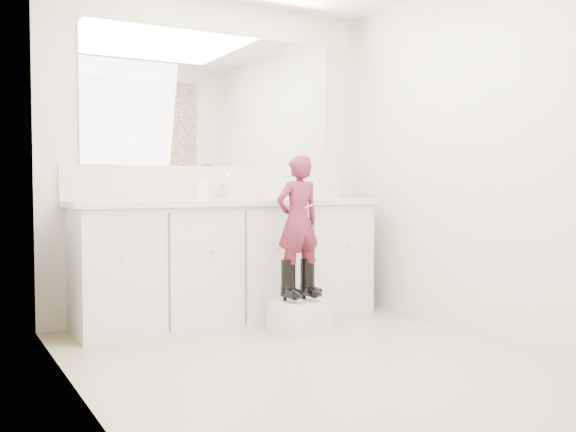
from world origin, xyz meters
TOP-DOWN VIEW (x-y plane):
  - floor at (0.00, 0.00)m, footprint 3.00×3.00m
  - wall_back at (0.00, 1.50)m, footprint 2.60×0.00m
  - wall_front at (0.00, -1.50)m, footprint 2.60×0.00m
  - wall_left at (-1.30, 0.00)m, footprint 0.00×3.00m
  - wall_right at (1.30, 0.00)m, footprint 0.00×3.00m
  - vanity_cabinet at (0.00, 1.23)m, footprint 2.20×0.55m
  - countertop at (0.00, 1.21)m, footprint 2.28×0.58m
  - backsplash at (0.00, 1.49)m, footprint 2.28×0.03m
  - mirror at (0.00, 1.49)m, footprint 2.00×0.02m
  - faucet at (0.00, 1.38)m, footprint 0.08×0.08m
  - cup at (0.37, 1.30)m, footprint 0.12×0.12m
  - soap_bottle at (-0.22, 1.21)m, footprint 0.09×0.10m
  - step_stool at (0.26, 0.65)m, footprint 0.35×0.29m
  - boot_left at (0.18, 0.67)m, footprint 0.11×0.19m
  - boot_right at (0.33, 0.67)m, footprint 0.11×0.19m
  - toddler at (0.26, 0.67)m, footprint 0.33×0.22m
  - toothbrush at (0.33, 0.59)m, footprint 0.14×0.02m

SIDE VIEW (x-z plane):
  - floor at x=0.00m, z-range 0.00..0.00m
  - step_stool at x=0.26m, z-range 0.00..0.22m
  - boot_left at x=0.18m, z-range 0.22..0.50m
  - boot_right at x=0.33m, z-range 0.22..0.50m
  - vanity_cabinet at x=0.00m, z-range 0.00..0.85m
  - toddler at x=0.26m, z-range 0.32..1.20m
  - toothbrush at x=0.33m, z-range 0.84..0.90m
  - countertop at x=0.00m, z-range 0.85..0.89m
  - cup at x=0.37m, z-range 0.89..0.99m
  - faucet at x=0.00m, z-range 0.89..0.99m
  - soap_bottle at x=-0.22m, z-range 0.89..1.07m
  - backsplash at x=0.00m, z-range 0.89..1.14m
  - wall_back at x=0.00m, z-range -0.10..2.50m
  - wall_front at x=0.00m, z-range -0.10..2.50m
  - wall_left at x=-1.30m, z-range -0.30..2.70m
  - wall_right at x=1.30m, z-range -0.30..2.70m
  - mirror at x=0.00m, z-range 1.14..2.14m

